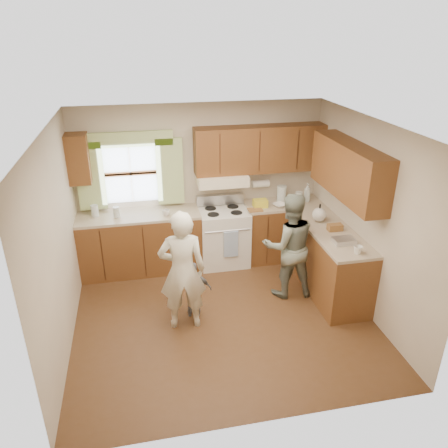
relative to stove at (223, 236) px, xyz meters
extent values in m
plane|color=#4F3018|center=(-0.30, -1.44, -0.47)|extent=(3.80, 3.80, 0.00)
plane|color=white|center=(-0.30, -1.44, 2.03)|extent=(3.80, 3.80, 0.00)
plane|color=beige|center=(-0.30, 0.31, 0.78)|extent=(3.80, 0.00, 3.80)
plane|color=beige|center=(-0.30, -3.19, 0.78)|extent=(3.80, 0.00, 3.80)
plane|color=beige|center=(-2.20, -1.44, 0.78)|extent=(0.00, 3.50, 3.50)
plane|color=beige|center=(1.60, -1.44, 0.78)|extent=(0.00, 3.50, 3.50)
cube|color=#43260E|center=(-1.29, 0.01, -0.02)|extent=(1.82, 0.60, 0.90)
cube|color=#43260E|center=(0.99, 0.01, -0.02)|extent=(1.22, 0.60, 0.90)
cube|color=#472A10|center=(1.30, -1.11, -0.02)|extent=(0.60, 1.65, 0.90)
cube|color=tan|center=(-1.29, 0.01, 0.45)|extent=(1.82, 0.60, 0.04)
cube|color=tan|center=(0.99, 0.01, 0.45)|extent=(1.22, 0.60, 0.04)
cube|color=tan|center=(1.30, -1.11, 0.45)|extent=(0.60, 1.65, 0.04)
cube|color=#43260E|center=(0.60, 0.15, 1.33)|extent=(2.00, 0.33, 0.70)
cube|color=#472A10|center=(-2.05, 0.15, 1.33)|extent=(0.30, 0.33, 0.70)
cube|color=#472A10|center=(1.43, -1.11, 1.33)|extent=(0.33, 1.65, 0.70)
cube|color=beige|center=(0.00, 0.08, 0.91)|extent=(0.76, 0.45, 0.15)
cube|color=silver|center=(-1.35, 0.29, 1.03)|extent=(0.90, 0.03, 0.90)
cube|color=#FAFF4B|center=(-1.93, 0.24, 1.03)|extent=(0.40, 0.05, 1.02)
cube|color=#FAFF4B|center=(-0.77, 0.24, 1.03)|extent=(0.40, 0.05, 1.02)
cube|color=#FAFF4B|center=(-1.35, 0.24, 1.55)|extent=(1.30, 0.05, 0.22)
cylinder|color=white|center=(0.65, 0.21, 0.75)|extent=(0.27, 0.12, 0.12)
imported|color=silver|center=(-0.88, -0.11, 0.52)|extent=(0.14, 0.14, 0.09)
imported|color=silver|center=(1.37, 0.02, 0.62)|extent=(0.12, 0.13, 0.30)
imported|color=silver|center=(0.87, -0.12, 0.50)|extent=(0.26, 0.26, 0.05)
imported|color=silver|center=(1.33, -1.78, 0.53)|extent=(0.15, 0.15, 0.11)
cylinder|color=silver|center=(-1.91, 0.08, 0.56)|extent=(0.10, 0.10, 0.17)
cube|color=olive|center=(0.46, -0.19, 0.48)|extent=(0.22, 0.17, 0.02)
cube|color=yellow|center=(0.57, -0.07, 0.53)|extent=(0.22, 0.15, 0.12)
cylinder|color=silver|center=(0.97, 0.09, 0.60)|extent=(0.15, 0.15, 0.26)
cylinder|color=silver|center=(1.18, -0.11, 0.58)|extent=(0.11, 0.11, 0.22)
sphere|color=silver|center=(1.25, -0.76, 0.57)|extent=(0.20, 0.20, 0.20)
cube|color=olive|center=(1.34, -1.10, 0.52)|extent=(0.20, 0.11, 0.09)
cube|color=silver|center=(1.29, -1.48, 0.51)|extent=(0.28, 0.19, 0.06)
cylinder|color=silver|center=(-1.60, -0.02, 0.55)|extent=(0.10, 0.10, 0.15)
cube|color=silver|center=(0.00, -0.01, -0.02)|extent=(0.76, 0.64, 0.90)
cube|color=#B7B7BC|center=(0.00, 0.25, 0.52)|extent=(0.76, 0.10, 0.16)
cylinder|color=#B7B7BC|center=(0.00, -0.33, 0.23)|extent=(0.68, 0.03, 0.03)
cube|color=#486FA8|center=(0.05, -0.35, 0.01)|extent=(0.22, 0.02, 0.42)
cylinder|color=black|center=(-0.18, 0.11, 0.44)|extent=(0.18, 0.18, 0.01)
cylinder|color=black|center=(0.18, 0.11, 0.44)|extent=(0.18, 0.18, 0.01)
cylinder|color=black|center=(-0.18, -0.14, 0.44)|extent=(0.18, 0.18, 0.01)
cylinder|color=black|center=(0.18, -0.14, 0.44)|extent=(0.18, 0.18, 0.01)
imported|color=beige|center=(-0.81, -1.51, 0.32)|extent=(0.60, 0.42, 1.58)
imported|color=#294334|center=(0.70, -1.08, 0.29)|extent=(0.77, 0.61, 1.52)
imported|color=slate|center=(-0.66, -1.33, -0.08)|extent=(0.47, 0.24, 0.78)
camera|label=1|loc=(-1.24, -6.10, 3.04)|focal=35.00mm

